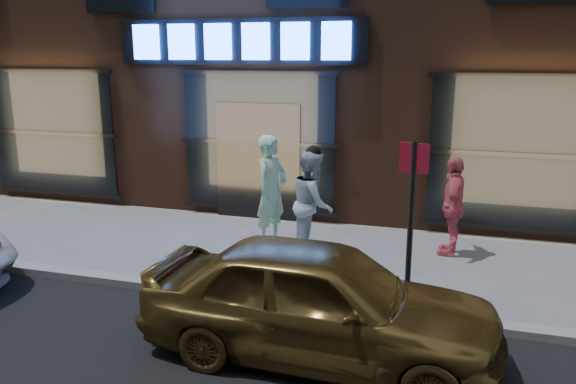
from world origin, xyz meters
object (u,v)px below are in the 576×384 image
at_px(man_bowtie, 272,191).
at_px(sign_post, 411,214).
at_px(passerby, 453,206).
at_px(man_cap, 313,203).
at_px(gold_sedan, 319,300).

bearing_deg(man_bowtie, sign_post, -113.09).
height_order(passerby, sign_post, sign_post).
relative_size(man_cap, gold_sedan, 0.45).
relative_size(man_cap, sign_post, 0.78).
relative_size(passerby, sign_post, 0.73).
bearing_deg(man_cap, gold_sedan, -177.04).
bearing_deg(passerby, man_cap, -68.31).
relative_size(man_bowtie, man_cap, 1.10).
bearing_deg(sign_post, man_bowtie, 154.93).
distance_m(man_cap, gold_sedan, 3.37).
distance_m(gold_sedan, sign_post, 1.70).
bearing_deg(man_bowtie, passerby, -64.21).
bearing_deg(sign_post, passerby, 95.31).
xyz_separation_m(man_cap, passerby, (2.28, 0.70, -0.05)).
bearing_deg(passerby, man_bowtie, -77.91).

